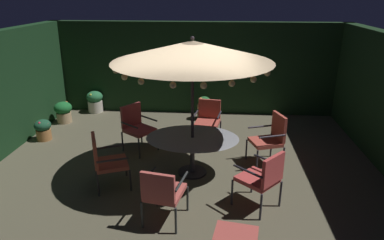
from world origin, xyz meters
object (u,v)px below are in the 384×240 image
(potted_plant_back_center, at_px, (204,108))
(patio_chair_east, at_px, (136,125))
(patio_chair_northeast, at_px, (208,118))
(potted_plant_left_near, at_px, (43,129))
(potted_plant_left_far, at_px, (95,101))
(potted_plant_front_corner, at_px, (63,111))
(patio_chair_north, at_px, (271,136))
(patio_umbrella, at_px, (192,51))
(patio_chair_south, at_px, (163,191))
(patio_dining_table, at_px, (192,143))
(patio_chair_southwest, at_px, (263,176))
(ottoman_footrest, at_px, (236,236))
(patio_chair_southeast, at_px, (105,159))

(potted_plant_back_center, bearing_deg, patio_chair_east, -123.49)
(patio_chair_northeast, distance_m, potted_plant_left_near, 3.92)
(potted_plant_left_far, bearing_deg, potted_plant_front_corner, -121.13)
(potted_plant_left_far, bearing_deg, patio_chair_east, -53.34)
(patio_chair_north, bearing_deg, patio_umbrella, -161.04)
(patio_chair_east, xyz_separation_m, patio_chair_south, (0.99, -2.55, -0.03))
(patio_umbrella, relative_size, patio_chair_north, 2.70)
(patio_chair_north, relative_size, patio_chair_east, 1.03)
(potted_plant_front_corner, bearing_deg, patio_chair_south, -50.51)
(patio_dining_table, bearing_deg, patio_chair_southwest, -41.96)
(patio_chair_northeast, height_order, patio_chair_southwest, patio_chair_southwest)
(ottoman_footrest, distance_m, potted_plant_left_near, 5.68)
(patio_umbrella, xyz_separation_m, potted_plant_left_near, (-3.66, 1.32, -2.09))
(patio_chair_northeast, xyz_separation_m, patio_chair_southwest, (0.96, -2.68, 0.02))
(potted_plant_left_near, bearing_deg, patio_chair_east, -8.64)
(patio_dining_table, xyz_separation_m, potted_plant_back_center, (0.08, 3.06, -0.31))
(potted_plant_front_corner, bearing_deg, potted_plant_back_center, 8.60)
(patio_chair_northeast, height_order, potted_plant_left_near, patio_chair_northeast)
(potted_plant_back_center, distance_m, potted_plant_front_corner, 3.80)
(patio_umbrella, bearing_deg, patio_chair_northeast, 81.38)
(patio_dining_table, relative_size, patio_chair_east, 1.73)
(patio_chair_south, relative_size, ottoman_footrest, 1.54)
(patio_chair_northeast, bearing_deg, patio_dining_table, -98.62)
(potted_plant_front_corner, bearing_deg, potted_plant_left_near, -89.30)
(patio_chair_south, bearing_deg, patio_chair_northeast, 80.06)
(ottoman_footrest, bearing_deg, patio_chair_north, 74.15)
(patio_chair_northeast, distance_m, patio_chair_east, 1.68)
(patio_chair_southeast, bearing_deg, potted_plant_back_center, 66.81)
(potted_plant_left_near, height_order, potted_plant_left_far, potted_plant_left_far)
(patio_umbrella, height_order, potted_plant_left_near, patio_umbrella)
(patio_chair_north, xyz_separation_m, potted_plant_left_near, (-5.20, 0.79, -0.33))
(patio_chair_north, bearing_deg, patio_chair_southwest, -101.69)
(patio_umbrella, distance_m, potted_plant_front_corner, 4.89)
(patio_chair_north, height_order, patio_chair_southwest, patio_chair_north)
(patio_umbrella, relative_size, patio_chair_northeast, 2.95)
(patio_chair_north, height_order, potted_plant_left_near, patio_chair_north)
(patio_dining_table, relative_size, potted_plant_front_corner, 3.08)
(patio_umbrella, bearing_deg, potted_plant_front_corner, 145.90)
(patio_chair_north, relative_size, patio_chair_northeast, 1.09)
(patio_umbrella, bearing_deg, patio_chair_southwest, -41.96)
(ottoman_footrest, bearing_deg, patio_chair_south, 147.25)
(patio_dining_table, distance_m, patio_chair_east, 1.62)
(patio_chair_northeast, relative_size, ottoman_footrest, 1.56)
(patio_chair_east, bearing_deg, patio_chair_southwest, -39.09)
(patio_chair_north, xyz_separation_m, patio_chair_east, (-2.85, 0.43, -0.01))
(potted_plant_left_near, xyz_separation_m, potted_plant_front_corner, (-0.01, 1.17, 0.04))
(potted_plant_front_corner, bearing_deg, patio_dining_table, -34.10)
(patio_chair_southwest, distance_m, potted_plant_back_center, 4.30)
(patio_chair_north, distance_m, patio_chair_east, 2.88)
(ottoman_footrest, height_order, potted_plant_left_far, potted_plant_left_far)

